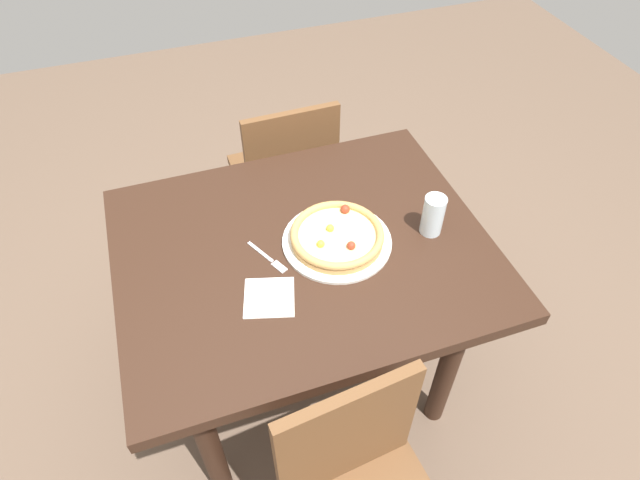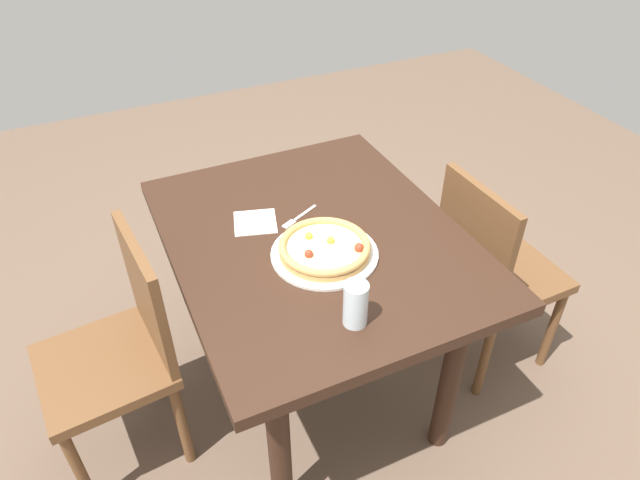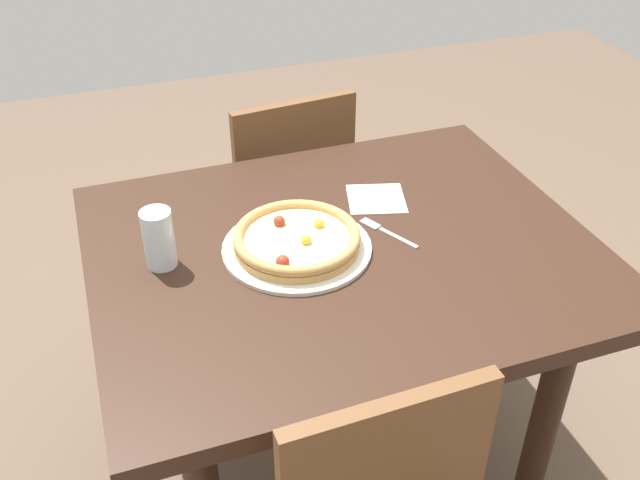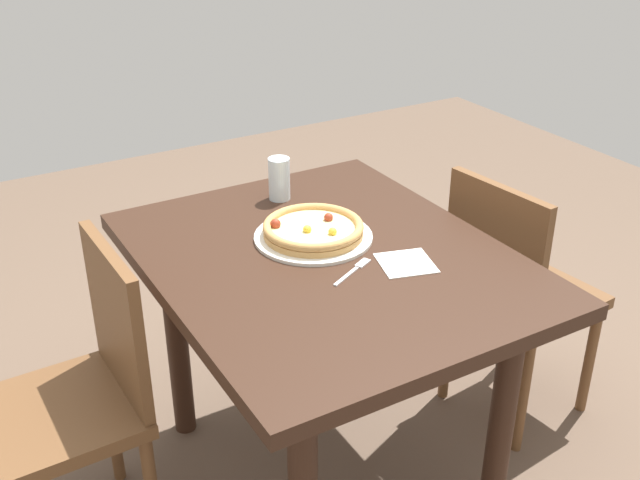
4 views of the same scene
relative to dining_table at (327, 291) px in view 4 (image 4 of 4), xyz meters
name	(u,v)px [view 4 (image 4 of 4)]	position (x,y,z in m)	size (l,w,h in m)	color
ground_plane	(326,469)	(0.00, 0.00, -0.66)	(6.00, 6.00, 0.00)	brown
dining_table	(327,291)	(0.00, 0.00, 0.00)	(1.13, 0.92, 0.78)	#331E14
chair_near	(81,393)	(-0.13, -0.67, -0.17)	(0.41, 0.41, 0.88)	brown
chair_far	(514,290)	(0.05, 0.67, -0.17)	(0.44, 0.44, 0.88)	brown
plate	(313,237)	(-0.10, 0.02, 0.12)	(0.34, 0.34, 0.01)	silver
pizza	(313,229)	(-0.10, 0.02, 0.15)	(0.29, 0.29, 0.05)	tan
fork	(355,270)	(0.11, 0.02, 0.12)	(0.09, 0.15, 0.00)	silver
drinking_glass	(279,179)	(-0.40, 0.06, 0.18)	(0.07, 0.07, 0.13)	silver
napkin	(406,263)	(0.15, 0.16, 0.12)	(0.14, 0.14, 0.00)	white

